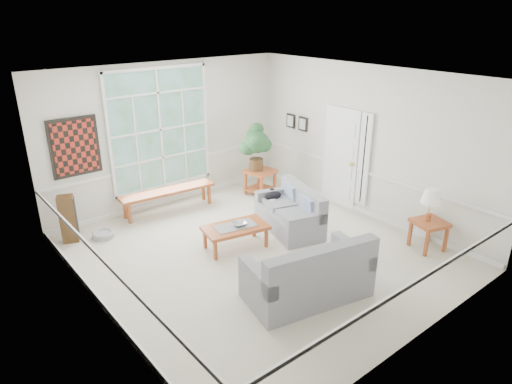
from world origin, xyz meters
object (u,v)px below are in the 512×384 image
end_table (260,182)px  side_table (428,235)px  loveseat_front (307,267)px  coffee_table (236,237)px  loveseat_right (289,209)px

end_table → side_table: 3.89m
loveseat_front → end_table: loveseat_front is taller
loveseat_front → coffee_table: 1.86m
end_table → loveseat_right: bearing=-112.3°
loveseat_right → coffee_table: 1.25m
coffee_table → end_table: (1.94, 1.67, 0.08)m
loveseat_front → side_table: size_ratio=3.34×
loveseat_right → coffee_table: (-1.24, 0.05, -0.20)m
loveseat_right → coffee_table: bearing=-166.2°
coffee_table → side_table: (2.60, -2.16, 0.06)m
loveseat_front → coffee_table: size_ratio=1.59×
end_table → side_table: bearing=-80.2°
loveseat_right → side_table: size_ratio=2.85×
end_table → coffee_table: bearing=-139.3°
loveseat_front → end_table: 4.05m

